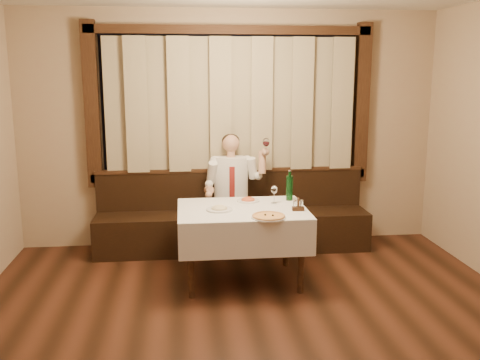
{
  "coord_description": "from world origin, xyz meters",
  "views": [
    {
      "loc": [
        -0.58,
        -3.39,
        2.09
      ],
      "look_at": [
        0.0,
        1.9,
        1.0
      ],
      "focal_mm": 40.0,
      "sensor_mm": 36.0,
      "label": 1
    }
  ],
  "objects": [
    {
      "name": "pasta_cream",
      "position": [
        -0.23,
        1.64,
        0.79
      ],
      "size": [
        0.26,
        0.26,
        0.09
      ],
      "rotation": [
        0.0,
        0.0,
        -0.2
      ],
      "color": "white",
      "rests_on": "dining_table"
    },
    {
      "name": "cruet_caddy",
      "position": [
        0.53,
        1.55,
        0.8
      ],
      "size": [
        0.12,
        0.06,
        0.12
      ],
      "rotation": [
        0.0,
        0.0,
        -0.05
      ],
      "color": "black",
      "rests_on": "dining_table"
    },
    {
      "name": "seated_man",
      "position": [
        -0.01,
        2.63,
        0.8
      ],
      "size": [
        0.74,
        0.56,
        1.37
      ],
      "color": "black",
      "rests_on": "ground"
    },
    {
      "name": "banquette",
      "position": [
        0.0,
        2.72,
        0.31
      ],
      "size": [
        3.2,
        0.61,
        0.94
      ],
      "color": "black",
      "rests_on": "ground"
    },
    {
      "name": "dining_table",
      "position": [
        0.0,
        1.7,
        0.65
      ],
      "size": [
        1.27,
        0.97,
        0.76
      ],
      "color": "black",
      "rests_on": "ground"
    },
    {
      "name": "pasta_red",
      "position": [
        0.09,
        1.97,
        0.79
      ],
      "size": [
        0.23,
        0.23,
        0.08
      ],
      "rotation": [
        0.0,
        0.0,
        -0.3
      ],
      "color": "white",
      "rests_on": "dining_table"
    },
    {
      "name": "pizza",
      "position": [
        0.2,
        1.32,
        0.77
      ],
      "size": [
        0.32,
        0.32,
        0.03
      ],
      "rotation": [
        0.0,
        0.0,
        0.35
      ],
      "color": "white",
      "rests_on": "dining_table"
    },
    {
      "name": "table_wine_glass",
      "position": [
        0.35,
        1.86,
        0.89
      ],
      "size": [
        0.07,
        0.07,
        0.18
      ],
      "rotation": [
        0.0,
        0.0,
        0.4
      ],
      "color": "white",
      "rests_on": "dining_table"
    },
    {
      "name": "room",
      "position": [
        -0.0,
        0.97,
        1.5
      ],
      "size": [
        5.01,
        6.01,
        2.81
      ],
      "color": "black",
      "rests_on": "ground"
    },
    {
      "name": "green_bottle",
      "position": [
        0.53,
        1.98,
        0.89
      ],
      "size": [
        0.07,
        0.07,
        0.32
      ],
      "rotation": [
        0.0,
        0.0,
        0.36
      ],
      "color": "#104D18",
      "rests_on": "dining_table"
    }
  ]
}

